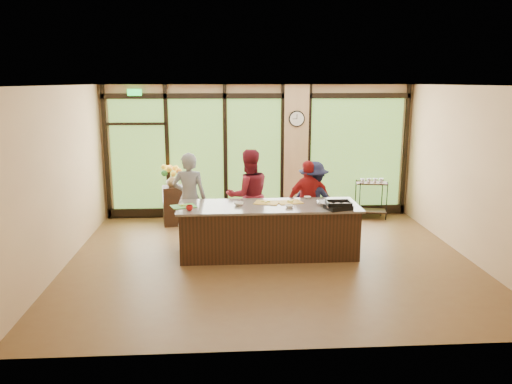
{
  "coord_description": "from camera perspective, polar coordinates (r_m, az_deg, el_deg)",
  "views": [
    {
      "loc": [
        -0.77,
        -8.25,
        3.06
      ],
      "look_at": [
        -0.22,
        0.4,
        1.14
      ],
      "focal_mm": 35.0,
      "sensor_mm": 36.0,
      "label": 1
    }
  ],
  "objects": [
    {
      "name": "cutting_board_center",
      "position": [
        9.0,
        1.23,
        -1.21
      ],
      "size": [
        0.51,
        0.43,
        0.01
      ],
      "primitive_type": "cube",
      "rotation": [
        0.0,
        0.0,
        -0.3
      ],
      "color": "gold",
      "rests_on": "countertop"
    },
    {
      "name": "left_wall",
      "position": [
        8.83,
        -21.6,
        1.44
      ],
      "size": [
        0.0,
        6.0,
        6.0
      ],
      "primitive_type": "plane",
      "rotation": [
        1.57,
        0.0,
        1.57
      ],
      "color": "tan",
      "rests_on": "floor"
    },
    {
      "name": "flower_stand",
      "position": [
        10.99,
        -9.45,
        -1.54
      ],
      "size": [
        0.49,
        0.49,
        0.85
      ],
      "primitive_type": "cube",
      "rotation": [
        0.0,
        0.0,
        0.17
      ],
      "color": "black",
      "rests_on": "floor"
    },
    {
      "name": "cook_midleft",
      "position": [
        9.66,
        -0.86,
        -0.4
      ],
      "size": [
        1.01,
        0.87,
        1.8
      ],
      "primitive_type": "imported",
      "rotation": [
        0.0,
        0.0,
        3.38
      ],
      "color": "maroon",
      "rests_on": "floor"
    },
    {
      "name": "prep_bowl_mid",
      "position": [
        8.69,
        3.85,
        -1.62
      ],
      "size": [
        0.17,
        0.17,
        0.05
      ],
      "primitive_type": "imported",
      "rotation": [
        0.0,
        0.0,
        0.2
      ],
      "color": "white",
      "rests_on": "countertop"
    },
    {
      "name": "cook_midright",
      "position": [
        9.67,
        6.03,
        -1.09
      ],
      "size": [
        1.0,
        0.62,
        1.6
      ],
      "primitive_type": "imported",
      "rotation": [
        0.0,
        0.0,
        3.41
      ],
      "color": "maroon",
      "rests_on": "floor"
    },
    {
      "name": "window_wall",
      "position": [
        11.36,
        1.11,
        4.08
      ],
      "size": [
        6.9,
        0.12,
        3.0
      ],
      "color": "tan",
      "rests_on": "floor"
    },
    {
      "name": "bar_cart",
      "position": [
        11.61,
        13.03,
        -0.27
      ],
      "size": [
        0.74,
        0.51,
        0.93
      ],
      "rotation": [
        0.0,
        0.0,
        -0.18
      ],
      "color": "black",
      "rests_on": "floor"
    },
    {
      "name": "flower_vase",
      "position": [
        10.87,
        -9.55,
        1.31
      ],
      "size": [
        0.29,
        0.29,
        0.27
      ],
      "primitive_type": "imported",
      "rotation": [
        0.0,
        0.0,
        -0.16
      ],
      "color": "olive",
      "rests_on": "flower_stand"
    },
    {
      "name": "cutting_board_left",
      "position": [
        8.82,
        -8.28,
        -1.63
      ],
      "size": [
        0.49,
        0.43,
        0.01
      ],
      "primitive_type": "cube",
      "rotation": [
        0.0,
        0.0,
        0.33
      ],
      "color": "green",
      "rests_on": "countertop"
    },
    {
      "name": "red_ramekin",
      "position": [
        8.53,
        -7.61,
        -1.82
      ],
      "size": [
        0.12,
        0.12,
        0.09
      ],
      "primitive_type": "imported",
      "rotation": [
        0.0,
        0.0,
        0.03
      ],
      "color": "#A31110",
      "rests_on": "countertop"
    },
    {
      "name": "cook_left",
      "position": [
        9.61,
        -7.6,
        -0.7
      ],
      "size": [
        0.68,
        0.48,
        1.76
      ],
      "primitive_type": "imported",
      "rotation": [
        0.0,
        0.0,
        3.05
      ],
      "color": "slate",
      "rests_on": "floor"
    },
    {
      "name": "prep_bowl_far",
      "position": [
        9.41,
        5.91,
        -0.61
      ],
      "size": [
        0.13,
        0.13,
        0.03
      ],
      "primitive_type": "imported",
      "rotation": [
        0.0,
        0.0,
        0.0
      ],
      "color": "white",
      "rests_on": "countertop"
    },
    {
      "name": "right_wall",
      "position": [
        9.42,
        23.39,
        1.94
      ],
      "size": [
        0.0,
        6.0,
        6.0
      ],
      "primitive_type": "plane",
      "rotation": [
        1.57,
        0.0,
        -1.57
      ],
      "color": "tan",
      "rests_on": "floor"
    },
    {
      "name": "roasting_pan",
      "position": [
        8.66,
        9.39,
        -1.73
      ],
      "size": [
        0.5,
        0.44,
        0.07
      ],
      "primitive_type": "cube",
      "rotation": [
        0.0,
        0.0,
        0.33
      ],
      "color": "black",
      "rests_on": "countertop"
    },
    {
      "name": "floor",
      "position": [
        8.83,
        1.6,
        -7.77
      ],
      "size": [
        7.0,
        7.0,
        0.0
      ],
      "primitive_type": "plane",
      "color": "brown",
      "rests_on": "ground"
    },
    {
      "name": "mixing_bowl",
      "position": [
        8.89,
        7.89,
        -1.31
      ],
      "size": [
        0.33,
        0.33,
        0.07
      ],
      "primitive_type": "imported",
      "rotation": [
        0.0,
        0.0,
        -0.11
      ],
      "color": "silver",
      "rests_on": "countertop"
    },
    {
      "name": "cook_right",
      "position": [
        9.8,
        6.54,
        -1.03
      ],
      "size": [
        1.13,
        0.84,
        1.56
      ],
      "primitive_type": "imported",
      "rotation": [
        0.0,
        0.0,
        2.85
      ],
      "color": "#171A33",
      "rests_on": "floor"
    },
    {
      "name": "cutting_board_right",
      "position": [
        9.05,
        3.85,
        -1.15
      ],
      "size": [
        0.5,
        0.41,
        0.01
      ],
      "primitive_type": "cube",
      "rotation": [
        0.0,
        0.0,
        0.22
      ],
      "color": "gold",
      "rests_on": "countertop"
    },
    {
      "name": "prep_bowl_near",
      "position": [
        8.81,
        -1.98,
        -1.37
      ],
      "size": [
        0.2,
        0.2,
        0.05
      ],
      "primitive_type": "imported",
      "rotation": [
        0.0,
        0.0,
        -0.17
      ],
      "color": "white",
      "rests_on": "countertop"
    },
    {
      "name": "wall_clock",
      "position": [
        11.26,
        4.68,
        8.35
      ],
      "size": [
        0.36,
        0.04,
        0.36
      ],
      "color": "black",
      "rests_on": "window_wall"
    },
    {
      "name": "back_wall",
      "position": [
        11.38,
        0.27,
        4.63
      ],
      "size": [
        7.0,
        0.0,
        7.0
      ],
      "primitive_type": "plane",
      "rotation": [
        1.57,
        0.0,
        0.0
      ],
      "color": "tan",
      "rests_on": "floor"
    },
    {
      "name": "ceiling",
      "position": [
        8.28,
        1.73,
        12.09
      ],
      "size": [
        7.0,
        7.0,
        0.0
      ],
      "primitive_type": "plane",
      "rotation": [
        3.14,
        0.0,
        0.0
      ],
      "color": "silver",
      "rests_on": "back_wall"
    },
    {
      "name": "island_base",
      "position": [
        8.97,
        1.44,
        -4.47
      ],
      "size": [
        3.1,
        1.0,
        0.88
      ],
      "primitive_type": "cube",
      "color": "black",
      "rests_on": "floor"
    },
    {
      "name": "countertop",
      "position": [
        8.85,
        1.46,
        -1.62
      ],
      "size": [
        3.2,
        1.1,
        0.04
      ],
      "primitive_type": "cube",
      "color": "slate",
      "rests_on": "island_base"
    }
  ]
}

